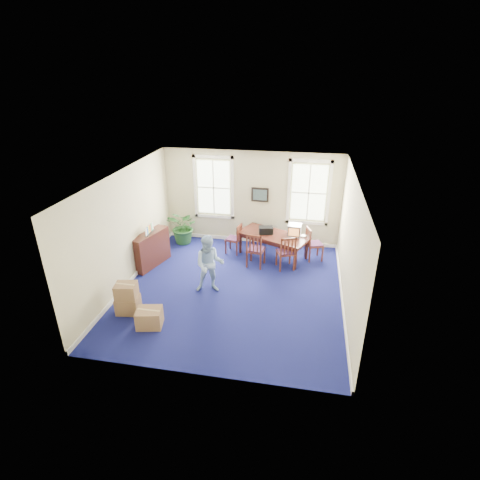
% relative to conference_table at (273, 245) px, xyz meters
% --- Properties ---
extents(floor, '(6.50, 6.50, 0.00)m').
position_rel_conference_table_xyz_m(floor, '(-0.89, -2.25, -0.38)').
color(floor, navy).
rests_on(floor, ground).
extents(ceiling, '(6.50, 6.50, 0.00)m').
position_rel_conference_table_xyz_m(ceiling, '(-0.89, -2.25, 2.82)').
color(ceiling, white).
rests_on(ceiling, ground).
extents(wall_back, '(6.50, 0.00, 6.50)m').
position_rel_conference_table_xyz_m(wall_back, '(-0.89, 1.00, 1.22)').
color(wall_back, beige).
rests_on(wall_back, ground).
extents(wall_front, '(6.50, 0.00, 6.50)m').
position_rel_conference_table_xyz_m(wall_front, '(-0.89, -5.50, 1.22)').
color(wall_front, beige).
rests_on(wall_front, ground).
extents(wall_left, '(0.00, 6.50, 6.50)m').
position_rel_conference_table_xyz_m(wall_left, '(-3.89, -2.25, 1.22)').
color(wall_left, beige).
rests_on(wall_left, ground).
extents(wall_right, '(0.00, 6.50, 6.50)m').
position_rel_conference_table_xyz_m(wall_right, '(2.11, -2.25, 1.22)').
color(wall_right, beige).
rests_on(wall_right, ground).
extents(baseboard_back, '(6.00, 0.04, 0.12)m').
position_rel_conference_table_xyz_m(baseboard_back, '(-0.89, 0.97, -0.32)').
color(baseboard_back, white).
rests_on(baseboard_back, ground).
extents(baseboard_left, '(0.04, 6.50, 0.12)m').
position_rel_conference_table_xyz_m(baseboard_left, '(-3.86, -2.25, -0.32)').
color(baseboard_left, white).
rests_on(baseboard_left, ground).
extents(baseboard_right, '(0.04, 6.50, 0.12)m').
position_rel_conference_table_xyz_m(baseboard_right, '(2.08, -2.25, -0.32)').
color(baseboard_right, white).
rests_on(baseboard_right, ground).
extents(window_left, '(1.40, 0.12, 2.20)m').
position_rel_conference_table_xyz_m(window_left, '(-2.19, 0.98, 1.52)').
color(window_left, white).
rests_on(window_left, ground).
extents(window_right, '(1.40, 0.12, 2.20)m').
position_rel_conference_table_xyz_m(window_right, '(1.01, 0.98, 1.52)').
color(window_right, white).
rests_on(window_right, ground).
extents(wall_picture, '(0.58, 0.06, 0.48)m').
position_rel_conference_table_xyz_m(wall_picture, '(-0.59, 0.95, 1.37)').
color(wall_picture, black).
rests_on(wall_picture, ground).
extents(conference_table, '(2.44, 1.81, 0.76)m').
position_rel_conference_table_xyz_m(conference_table, '(0.00, 0.00, 0.00)').
color(conference_table, '#451D16').
rests_on(conference_table, ground).
extents(crt_tv, '(0.44, 0.47, 0.37)m').
position_rel_conference_table_xyz_m(crt_tv, '(0.66, 0.05, 0.56)').
color(crt_tv, '#B7B7BC').
rests_on(crt_tv, conference_table).
extents(game_console, '(0.19, 0.21, 0.04)m').
position_rel_conference_table_xyz_m(game_console, '(0.96, 0.00, 0.40)').
color(game_console, white).
rests_on(game_console, conference_table).
extents(equipment_bag, '(0.50, 0.38, 0.22)m').
position_rel_conference_table_xyz_m(equipment_bag, '(-0.25, 0.05, 0.49)').
color(equipment_bag, black).
rests_on(equipment_bag, conference_table).
extents(chair_near_left, '(0.58, 0.58, 1.12)m').
position_rel_conference_table_xyz_m(chair_near_left, '(-0.45, -0.76, 0.18)').
color(chair_near_left, maroon).
rests_on(chair_near_left, ground).
extents(chair_near_right, '(0.65, 0.65, 1.11)m').
position_rel_conference_table_xyz_m(chair_near_right, '(0.45, -0.76, 0.18)').
color(chair_near_right, maroon).
rests_on(chair_near_right, ground).
extents(chair_end_left, '(0.53, 0.53, 1.01)m').
position_rel_conference_table_xyz_m(chair_end_left, '(-1.31, 0.00, 0.13)').
color(chair_end_left, maroon).
rests_on(chair_end_left, ground).
extents(chair_end_right, '(0.62, 0.62, 1.09)m').
position_rel_conference_table_xyz_m(chair_end_right, '(1.31, 0.00, 0.16)').
color(chair_end_right, maroon).
rests_on(chair_end_right, ground).
extents(man, '(0.91, 0.77, 1.64)m').
position_rel_conference_table_xyz_m(man, '(-1.48, -2.42, 0.44)').
color(man, '#98BAE1').
rests_on(man, ground).
extents(credenza, '(0.77, 1.44, 1.08)m').
position_rel_conference_table_xyz_m(credenza, '(-3.64, -1.32, 0.16)').
color(credenza, '#451D16').
rests_on(credenza, ground).
extents(brochure_rack, '(0.12, 0.60, 0.26)m').
position_rel_conference_table_xyz_m(brochure_rack, '(-3.62, -1.32, 0.84)').
color(brochure_rack, '#99999E').
rests_on(brochure_rack, credenza).
extents(potted_plant, '(1.37, 1.29, 1.21)m').
position_rel_conference_table_xyz_m(potted_plant, '(-3.14, 0.41, 0.23)').
color(potted_plant, '#214F21').
rests_on(potted_plant, ground).
extents(cardboard_boxes, '(1.65, 1.65, 0.85)m').
position_rel_conference_table_xyz_m(cardboard_boxes, '(-3.04, -3.66, 0.05)').
color(cardboard_boxes, olive).
rests_on(cardboard_boxes, ground).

